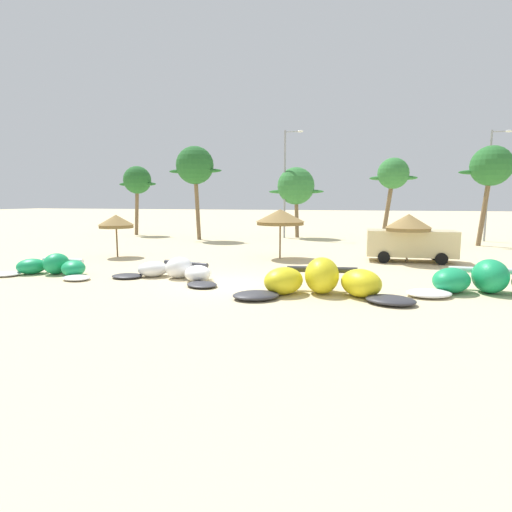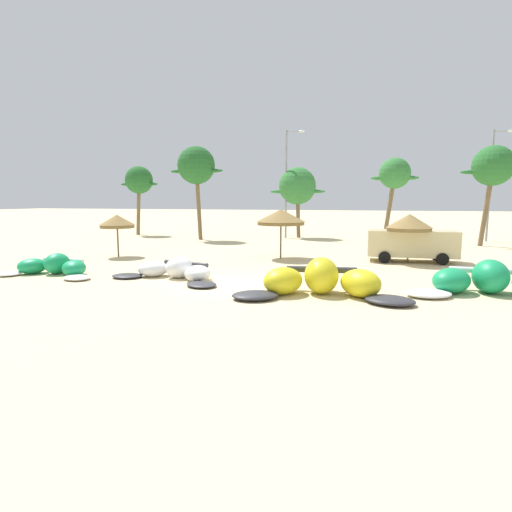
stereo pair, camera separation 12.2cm
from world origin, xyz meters
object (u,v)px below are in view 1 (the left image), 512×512
(lamppost_west, at_px, (286,179))
(lamppost_west_center, at_px, (490,180))
(kite_left, at_px, (175,271))
(palm_leftmost, at_px, (137,181))
(kite_center, at_px, (492,282))
(parked_van, at_px, (409,243))
(kite_far_left, at_px, (52,267))
(palm_left_of_gap, at_px, (296,186))
(kite_left_of_center, at_px, (322,281))
(palm_center_left, at_px, (393,175))
(beach_umbrella_near_palms, at_px, (409,222))
(beach_umbrella_near_van, at_px, (116,221))
(palm_left, at_px, (195,166))
(palm_center_right, at_px, (491,167))
(beach_umbrella_middle, at_px, (280,217))

(lamppost_west, height_order, lamppost_west_center, lamppost_west)
(kite_left, distance_m, lamppost_west, 22.49)
(kite_left, xyz_separation_m, palm_leftmost, (-14.49, 21.23, 5.15))
(kite_center, distance_m, palm_leftmost, 35.09)
(kite_left, xyz_separation_m, parked_van, (10.82, 8.65, 0.72))
(kite_far_left, bearing_deg, palm_left_of_gap, 71.35)
(kite_far_left, relative_size, lamppost_west, 0.56)
(kite_left_of_center, bearing_deg, palm_center_left, 81.15)
(beach_umbrella_near_palms, xyz_separation_m, lamppost_west_center, (7.74, 15.27, 2.93))
(kite_center, bearing_deg, palm_center_left, 97.74)
(palm_leftmost, xyz_separation_m, palm_left_of_gap, (16.16, 1.37, -0.65))
(beach_umbrella_near_van, relative_size, palm_left_of_gap, 0.40)
(beach_umbrella_near_van, height_order, palm_left, palm_left)
(palm_center_right, bearing_deg, palm_left, -177.72)
(lamppost_west_center, bearing_deg, beach_umbrella_near_van, -145.90)
(beach_umbrella_near_van, bearing_deg, lamppost_west, 63.99)
(beach_umbrella_near_palms, xyz_separation_m, lamppost_west, (-9.84, 14.05, 3.21))
(palm_leftmost, xyz_separation_m, palm_center_right, (31.95, -2.16, 0.60))
(palm_left, height_order, palm_center_right, palm_left)
(palm_left, relative_size, palm_center_right, 1.08)
(beach_umbrella_near_van, bearing_deg, parked_van, 8.77)
(parked_van, relative_size, lamppost_west_center, 0.53)
(lamppost_west_center, bearing_deg, palm_center_left, -164.29)
(palm_leftmost, bearing_deg, parked_van, -26.42)
(lamppost_west, bearing_deg, kite_center, -60.34)
(parked_van, bearing_deg, kite_far_left, -151.32)
(palm_center_right, xyz_separation_m, lamppost_west, (-16.61, 2.79, -0.57))
(kite_left_of_center, height_order, beach_umbrella_near_van, beach_umbrella_near_van)
(kite_left_of_center, height_order, beach_umbrella_middle, beach_umbrella_middle)
(kite_left, bearing_deg, lamppost_west, 87.77)
(kite_far_left, height_order, palm_left_of_gap, palm_left_of_gap)
(kite_far_left, relative_size, beach_umbrella_middle, 1.83)
(beach_umbrella_near_van, distance_m, palm_center_left, 23.10)
(palm_left_of_gap, xyz_separation_m, lamppost_west, (-0.82, -0.74, 0.67))
(kite_center, relative_size, beach_umbrella_near_palms, 2.40)
(beach_umbrella_middle, bearing_deg, kite_far_left, -137.57)
(palm_center_right, height_order, lamppost_west_center, lamppost_west_center)
(kite_far_left, bearing_deg, kite_left, 5.96)
(kite_center, height_order, parked_van, parked_van)
(beach_umbrella_near_palms, bearing_deg, kite_center, -71.90)
(parked_van, bearing_deg, palm_leftmost, 153.58)
(parked_van, distance_m, palm_left, 20.70)
(kite_center, bearing_deg, palm_center_right, 77.17)
(kite_left, bearing_deg, palm_left_of_gap, 85.77)
(kite_center, relative_size, palm_center_right, 0.87)
(beach_umbrella_middle, xyz_separation_m, lamppost_west_center, (15.19, 15.12, 2.70))
(lamppost_west, distance_m, lamppost_west_center, 17.63)
(beach_umbrella_near_van, distance_m, parked_van, 18.00)
(lamppost_west, relative_size, lamppost_west_center, 1.05)
(kite_center, distance_m, beach_umbrella_near_van, 20.96)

